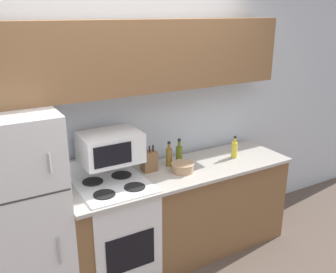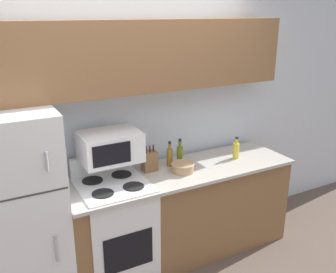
% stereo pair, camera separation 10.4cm
% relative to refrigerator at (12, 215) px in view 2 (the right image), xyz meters
% --- Properties ---
extents(wall_back, '(8.00, 0.05, 2.55)m').
position_rel_refrigerator_xyz_m(wall_back, '(1.08, 0.36, 0.47)').
color(wall_back, silver).
rests_on(wall_back, ground_plane).
extents(lower_cabinets, '(2.17, 0.65, 0.90)m').
position_rel_refrigerator_xyz_m(lower_cabinets, '(1.46, -0.02, -0.36)').
color(lower_cabinets, brown).
rests_on(lower_cabinets, ground_plane).
extents(refrigerator, '(0.75, 0.67, 1.62)m').
position_rel_refrigerator_xyz_m(refrigerator, '(0.00, 0.00, 0.00)').
color(refrigerator, white).
rests_on(refrigerator, ground_plane).
extents(upper_cabinets, '(2.92, 0.32, 0.59)m').
position_rel_refrigerator_xyz_m(upper_cabinets, '(1.08, 0.18, 1.11)').
color(upper_cabinets, brown).
rests_on(upper_cabinets, refrigerator).
extents(stove, '(0.58, 0.63, 1.07)m').
position_rel_refrigerator_xyz_m(stove, '(0.79, -0.03, -0.34)').
color(stove, white).
rests_on(stove, ground_plane).
extents(microwave, '(0.50, 0.37, 0.25)m').
position_rel_refrigerator_xyz_m(microwave, '(0.82, 0.08, 0.39)').
color(microwave, white).
rests_on(microwave, stove).
extents(knife_block, '(0.13, 0.10, 0.24)m').
position_rel_refrigerator_xyz_m(knife_block, '(1.19, 0.09, 0.18)').
color(knife_block, brown).
rests_on(knife_block, lower_cabinets).
extents(bowl, '(0.21, 0.21, 0.08)m').
position_rel_refrigerator_xyz_m(bowl, '(1.44, -0.08, 0.13)').
color(bowl, tan).
rests_on(bowl, lower_cabinets).
extents(bottle_vinegar, '(0.06, 0.06, 0.24)m').
position_rel_refrigerator_xyz_m(bottle_vinegar, '(1.41, 0.10, 0.18)').
color(bottle_vinegar, olive).
rests_on(bottle_vinegar, lower_cabinets).
extents(bottle_olive_oil, '(0.06, 0.06, 0.26)m').
position_rel_refrigerator_xyz_m(bottle_olive_oil, '(1.50, 0.07, 0.19)').
color(bottle_olive_oil, '#5B6619').
rests_on(bottle_olive_oil, lower_cabinets).
extents(bottle_cooking_spray, '(0.06, 0.06, 0.22)m').
position_rel_refrigerator_xyz_m(bottle_cooking_spray, '(2.07, -0.04, 0.17)').
color(bottle_cooking_spray, gold).
rests_on(bottle_cooking_spray, lower_cabinets).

